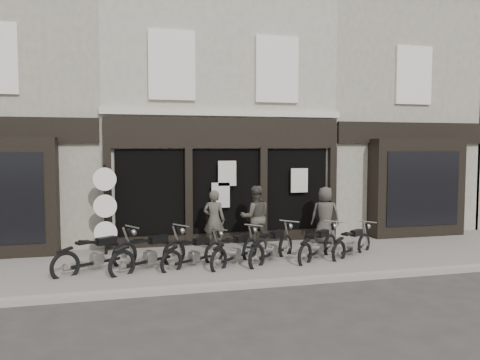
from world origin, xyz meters
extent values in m
plane|color=#2D2B28|center=(0.00, 0.00, 0.00)|extent=(90.00, 90.00, 0.00)
cube|color=slate|center=(0.00, 0.90, 0.06)|extent=(30.00, 4.20, 0.12)
cube|color=gray|center=(0.00, -1.25, 0.07)|extent=(30.00, 0.25, 0.13)
cube|color=#B2AE99|center=(0.00, 6.00, 4.10)|extent=(7.20, 6.00, 8.20)
cube|color=black|center=(0.00, 2.92, 3.45)|extent=(7.10, 0.18, 0.90)
cube|color=black|center=(0.00, 2.98, 1.50)|extent=(6.50, 0.10, 2.95)
cube|color=black|center=(0.00, 2.91, 0.22)|extent=(7.10, 0.20, 0.44)
cube|color=beige|center=(0.00, 2.95, 4.05)|extent=(7.30, 0.22, 0.18)
cube|color=silver|center=(-1.60, 2.95, 5.40)|extent=(1.35, 0.12, 2.00)
cube|color=black|center=(-1.60, 2.98, 5.40)|extent=(1.05, 0.06, 1.70)
cube|color=silver|center=(1.60, 2.95, 5.40)|extent=(1.35, 0.12, 2.00)
cube|color=black|center=(1.60, 2.98, 5.40)|extent=(1.05, 0.06, 1.70)
cube|color=black|center=(-3.45, 2.90, 1.55)|extent=(0.22, 0.22, 3.00)
cube|color=black|center=(-1.15, 2.90, 1.55)|extent=(0.22, 0.22, 3.00)
cube|color=black|center=(1.15, 2.90, 1.55)|extent=(0.22, 0.22, 3.00)
cube|color=black|center=(3.45, 2.90, 1.55)|extent=(0.22, 0.22, 3.00)
cube|color=beige|center=(0.00, 2.80, 2.25)|extent=(0.55, 0.04, 0.75)
cube|color=beige|center=(2.30, 2.80, 2.00)|extent=(0.55, 0.04, 0.75)
cube|color=beige|center=(-0.20, 2.80, 1.60)|extent=(0.55, 0.04, 0.75)
cube|color=#A09B87|center=(-6.35, 6.00, 4.10)|extent=(5.50, 6.00, 8.20)
cube|color=#A09B87|center=(6.35, 6.00, 4.10)|extent=(5.50, 6.00, 8.20)
cube|color=black|center=(6.35, 2.65, 1.70)|extent=(3.20, 0.70, 3.20)
cube|color=black|center=(6.35, 2.30, 1.70)|extent=(2.60, 0.06, 2.40)
cube|color=black|center=(6.35, 2.95, 3.50)|extent=(5.40, 0.16, 0.70)
cube|color=silver|center=(6.35, 2.96, 5.40)|extent=(1.30, 0.10, 1.90)
cube|color=black|center=(6.35, 2.99, 5.40)|extent=(1.00, 0.06, 1.60)
torus|color=black|center=(-3.02, 0.94, 0.35)|extent=(0.66, 0.45, 0.71)
torus|color=black|center=(-4.31, 0.14, 0.35)|extent=(0.66, 0.45, 0.71)
cube|color=black|center=(-3.66, 0.54, 0.31)|extent=(1.09, 0.69, 0.06)
cube|color=#999791|center=(-3.65, 0.55, 0.39)|extent=(0.31, 0.29, 0.27)
cube|color=black|center=(-3.43, 0.68, 0.79)|extent=(0.50, 0.40, 0.18)
cube|color=black|center=(-3.93, 0.37, 0.83)|extent=(0.38, 0.34, 0.06)
cylinder|color=#999791|center=(-2.82, 1.06, 1.04)|extent=(0.35, 0.54, 0.04)
torus|color=black|center=(-1.80, 0.81, 0.35)|extent=(0.65, 0.48, 0.72)
torus|color=black|center=(-3.07, -0.04, 0.35)|extent=(0.65, 0.48, 0.72)
cube|color=black|center=(-2.44, 0.39, 0.31)|extent=(1.07, 0.74, 0.06)
cube|color=#999791|center=(-2.42, 0.40, 0.40)|extent=(0.32, 0.30, 0.27)
cube|color=black|center=(-2.21, 0.54, 0.80)|extent=(0.50, 0.42, 0.18)
cube|color=black|center=(-2.70, 0.21, 0.84)|extent=(0.38, 0.35, 0.06)
cylinder|color=#999791|center=(-1.61, 0.94, 1.05)|extent=(0.37, 0.53, 0.04)
torus|color=black|center=(-0.80, 0.75, 0.31)|extent=(0.58, 0.40, 0.63)
torus|color=black|center=(-1.95, 0.05, 0.31)|extent=(0.58, 0.40, 0.63)
cube|color=black|center=(-1.37, 0.40, 0.27)|extent=(0.97, 0.62, 0.06)
cube|color=#999791|center=(-1.36, 0.41, 0.35)|extent=(0.28, 0.26, 0.24)
cube|color=black|center=(-1.17, 0.52, 0.70)|extent=(0.45, 0.36, 0.16)
cube|color=black|center=(-1.61, 0.25, 0.74)|extent=(0.34, 0.30, 0.06)
cylinder|color=#999791|center=(-0.62, 0.86, 0.93)|extent=(0.31, 0.48, 0.03)
torus|color=black|center=(0.17, 0.85, 0.32)|extent=(0.54, 0.52, 0.66)
torus|color=black|center=(-0.85, -0.11, 0.32)|extent=(0.54, 0.52, 0.66)
cube|color=black|center=(-0.34, 0.37, 0.29)|extent=(0.87, 0.83, 0.06)
cube|color=#999791|center=(-0.32, 0.38, 0.36)|extent=(0.29, 0.29, 0.25)
cube|color=black|center=(-0.16, 0.54, 0.73)|extent=(0.44, 0.43, 0.16)
cube|color=black|center=(-0.55, 0.17, 0.77)|extent=(0.34, 0.34, 0.06)
cylinder|color=#999791|center=(0.33, 1.00, 0.96)|extent=(0.41, 0.43, 0.03)
torus|color=black|center=(1.19, 0.93, 0.34)|extent=(0.57, 0.54, 0.70)
torus|color=black|center=(0.10, -0.07, 0.34)|extent=(0.57, 0.54, 0.70)
cube|color=black|center=(0.65, 0.43, 0.30)|extent=(0.93, 0.86, 0.06)
cube|color=#999791|center=(0.66, 0.45, 0.38)|extent=(0.31, 0.30, 0.27)
cube|color=black|center=(0.84, 0.61, 0.77)|extent=(0.46, 0.45, 0.17)
cube|color=black|center=(0.42, 0.22, 0.81)|extent=(0.36, 0.36, 0.06)
cylinder|color=#999791|center=(1.36, 1.09, 1.02)|extent=(0.43, 0.46, 0.04)
torus|color=black|center=(2.45, 0.85, 0.33)|extent=(0.57, 0.50, 0.67)
torus|color=black|center=(1.35, -0.07, 0.33)|extent=(0.57, 0.50, 0.67)
cube|color=black|center=(1.90, 0.39, 0.29)|extent=(0.93, 0.79, 0.06)
cube|color=#999791|center=(1.92, 0.40, 0.37)|extent=(0.29, 0.29, 0.26)
cube|color=black|center=(2.10, 0.55, 0.74)|extent=(0.45, 0.42, 0.17)
cube|color=black|center=(1.68, 0.20, 0.78)|extent=(0.35, 0.34, 0.06)
cylinder|color=#999791|center=(2.61, 0.99, 0.98)|extent=(0.39, 0.46, 0.04)
torus|color=black|center=(3.49, 0.86, 0.31)|extent=(0.57, 0.42, 0.64)
torus|color=black|center=(2.36, 0.11, 0.31)|extent=(0.57, 0.42, 0.64)
cube|color=black|center=(2.92, 0.48, 0.28)|extent=(0.95, 0.66, 0.06)
cube|color=#999791|center=(2.94, 0.49, 0.35)|extent=(0.28, 0.26, 0.24)
cube|color=black|center=(3.12, 0.62, 0.71)|extent=(0.45, 0.37, 0.16)
cube|color=black|center=(2.69, 0.33, 0.74)|extent=(0.34, 0.31, 0.06)
cylinder|color=#999791|center=(3.66, 0.98, 0.93)|extent=(0.33, 0.47, 0.03)
imported|color=#434037|center=(-0.54, 2.08, 0.97)|extent=(0.73, 0.62, 1.71)
imported|color=#403C34|center=(0.65, 1.99, 1.02)|extent=(0.92, 0.74, 1.81)
imported|color=#3E3834|center=(2.87, 2.10, 0.99)|extent=(0.99, 0.83, 1.73)
cylinder|color=black|center=(-3.50, 2.21, 0.03)|extent=(0.40, 0.40, 0.07)
cylinder|color=black|center=(-3.50, 2.21, 1.28)|extent=(0.08, 0.08, 2.57)
cylinder|color=black|center=(-3.50, 2.18, 2.18)|extent=(0.62, 0.14, 0.62)
cylinder|color=silver|center=(-3.50, 2.15, 2.18)|extent=(0.62, 0.10, 0.62)
cylinder|color=black|center=(-3.50, 2.18, 1.45)|extent=(0.62, 0.14, 0.62)
cylinder|color=silver|center=(-3.50, 2.15, 1.45)|extent=(0.62, 0.10, 0.62)
cylinder|color=black|center=(-3.50, 2.18, 0.73)|extent=(0.62, 0.14, 0.62)
cylinder|color=silver|center=(-3.50, 2.15, 0.73)|extent=(0.62, 0.10, 0.62)
camera|label=1|loc=(-2.98, -10.83, 3.03)|focal=35.00mm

